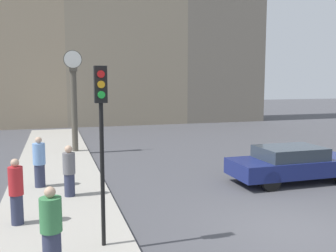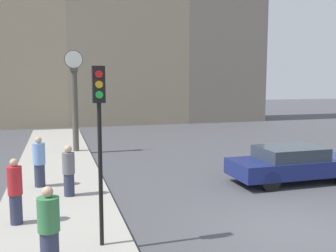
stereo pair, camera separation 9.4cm
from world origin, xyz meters
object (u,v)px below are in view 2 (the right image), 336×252
at_px(pedestrian_grey_jacket, 69,171).
at_px(pedestrian_blue_stripe, 39,162).
at_px(traffic_light_near, 99,119).
at_px(pedestrian_green_hoodie, 49,228).
at_px(sedan_car, 293,163).
at_px(street_clock, 75,101).
at_px(pedestrian_red_top, 15,192).

bearing_deg(pedestrian_grey_jacket, pedestrian_blue_stripe, 124.06).
distance_m(traffic_light_near, pedestrian_green_hoodie, 2.35).
distance_m(sedan_car, pedestrian_green_hoodie, 9.55).
bearing_deg(sedan_car, traffic_light_near, -153.32).
distance_m(traffic_light_near, pedestrian_blue_stripe, 5.73).
relative_size(traffic_light_near, pedestrian_grey_jacket, 2.42).
xyz_separation_m(pedestrian_grey_jacket, pedestrian_green_hoodie, (-0.51, -4.52, -0.02)).
xyz_separation_m(street_clock, pedestrian_blue_stripe, (-1.52, -6.41, -1.72)).
xyz_separation_m(sedan_car, street_clock, (-7.36, 7.89, 2.01)).
height_order(street_clock, pedestrian_green_hoodie, street_clock).
xyz_separation_m(sedan_car, pedestrian_blue_stripe, (-8.87, 1.48, 0.30)).
height_order(sedan_car, pedestrian_red_top, pedestrian_red_top).
bearing_deg(pedestrian_green_hoodie, sedan_car, 27.43).
distance_m(pedestrian_green_hoodie, pedestrian_red_top, 2.65).
distance_m(pedestrian_blue_stripe, pedestrian_green_hoodie, 5.89).
height_order(sedan_car, pedestrian_blue_stripe, pedestrian_blue_stripe).
bearing_deg(sedan_car, street_clock, 133.01).
bearing_deg(pedestrian_red_top, pedestrian_blue_stripe, 82.70).
height_order(sedan_car, pedestrian_grey_jacket, pedestrian_grey_jacket).
xyz_separation_m(sedan_car, pedestrian_green_hoodie, (-8.47, -4.40, 0.23)).
bearing_deg(pedestrian_blue_stripe, pedestrian_grey_jacket, -55.94).
relative_size(sedan_car, pedestrian_grey_jacket, 3.00).
distance_m(street_clock, pedestrian_blue_stripe, 6.81).
bearing_deg(pedestrian_red_top, pedestrian_grey_jacket, 56.19).
bearing_deg(pedestrian_grey_jacket, traffic_light_near, -81.81).
bearing_deg(traffic_light_near, sedan_car, 26.68).
bearing_deg(pedestrian_grey_jacket, street_clock, 85.57).
relative_size(pedestrian_blue_stripe, pedestrian_red_top, 1.03).
height_order(traffic_light_near, pedestrian_grey_jacket, traffic_light_near).
bearing_deg(pedestrian_red_top, sedan_car, 11.44).
bearing_deg(sedan_car, pedestrian_grey_jacket, 179.11).
relative_size(pedestrian_grey_jacket, pedestrian_red_top, 0.96).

